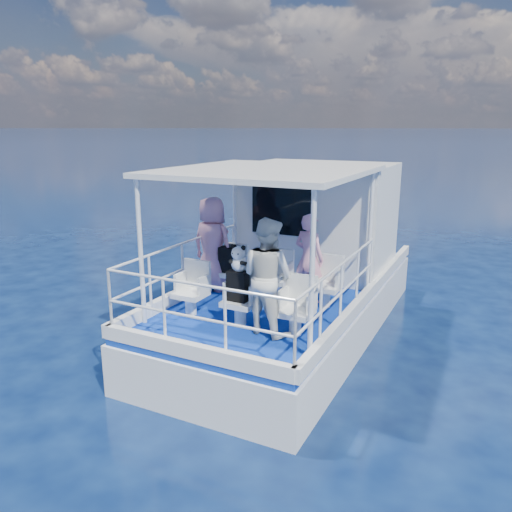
% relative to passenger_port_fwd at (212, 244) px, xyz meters
% --- Properties ---
extents(ground, '(2000.00, 2000.00, 0.00)m').
position_rel_passenger_port_fwd_xyz_m(ground, '(1.24, -0.14, -1.76)').
color(ground, '#071438').
rests_on(ground, ground).
extents(hull, '(3.00, 7.00, 1.60)m').
position_rel_passenger_port_fwd_xyz_m(hull, '(1.24, 0.86, -1.76)').
color(hull, white).
rests_on(hull, ground).
extents(deck, '(2.90, 6.90, 0.10)m').
position_rel_passenger_port_fwd_xyz_m(deck, '(1.24, 0.86, -0.91)').
color(deck, '#0B2E9A').
rests_on(deck, hull).
extents(cabin, '(2.85, 2.00, 2.20)m').
position_rel_passenger_port_fwd_xyz_m(cabin, '(1.24, 2.16, 0.24)').
color(cabin, white).
rests_on(cabin, deck).
extents(canopy, '(3.00, 3.20, 0.08)m').
position_rel_passenger_port_fwd_xyz_m(canopy, '(1.24, -0.34, 1.38)').
color(canopy, white).
rests_on(canopy, cabin).
extents(canopy_posts, '(2.77, 2.97, 2.20)m').
position_rel_passenger_port_fwd_xyz_m(canopy_posts, '(1.24, -0.39, 0.24)').
color(canopy_posts, white).
rests_on(canopy_posts, deck).
extents(railings, '(2.84, 3.59, 1.00)m').
position_rel_passenger_port_fwd_xyz_m(railings, '(1.24, -0.71, -0.36)').
color(railings, white).
rests_on(railings, deck).
extents(seat_port_fwd, '(0.48, 0.46, 0.38)m').
position_rel_passenger_port_fwd_xyz_m(seat_port_fwd, '(0.34, 0.06, -0.67)').
color(seat_port_fwd, white).
rests_on(seat_port_fwd, deck).
extents(seat_center_fwd, '(0.48, 0.46, 0.38)m').
position_rel_passenger_port_fwd_xyz_m(seat_center_fwd, '(1.24, 0.06, -0.67)').
color(seat_center_fwd, white).
rests_on(seat_center_fwd, deck).
extents(seat_stbd_fwd, '(0.48, 0.46, 0.38)m').
position_rel_passenger_port_fwd_xyz_m(seat_stbd_fwd, '(2.14, 0.06, -0.67)').
color(seat_stbd_fwd, white).
rests_on(seat_stbd_fwd, deck).
extents(seat_port_aft, '(0.48, 0.46, 0.38)m').
position_rel_passenger_port_fwd_xyz_m(seat_port_aft, '(0.34, -1.24, -0.67)').
color(seat_port_aft, white).
rests_on(seat_port_aft, deck).
extents(seat_center_aft, '(0.48, 0.46, 0.38)m').
position_rel_passenger_port_fwd_xyz_m(seat_center_aft, '(1.24, -1.24, -0.67)').
color(seat_center_aft, white).
rests_on(seat_center_aft, deck).
extents(seat_stbd_aft, '(0.48, 0.46, 0.38)m').
position_rel_passenger_port_fwd_xyz_m(seat_stbd_aft, '(2.14, -1.24, -0.67)').
color(seat_stbd_aft, white).
rests_on(seat_stbd_aft, deck).
extents(passenger_port_fwd, '(0.68, 0.51, 1.71)m').
position_rel_passenger_port_fwd_xyz_m(passenger_port_fwd, '(0.00, 0.00, 0.00)').
color(passenger_port_fwd, pink).
rests_on(passenger_port_fwd, deck).
extents(passenger_stbd_fwd, '(0.63, 0.50, 1.53)m').
position_rel_passenger_port_fwd_xyz_m(passenger_stbd_fwd, '(1.79, 0.19, -0.09)').
color(passenger_stbd_fwd, pink).
rests_on(passenger_stbd_fwd, deck).
extents(passenger_stbd_aft, '(0.96, 0.83, 1.70)m').
position_rel_passenger_port_fwd_xyz_m(passenger_stbd_aft, '(1.73, -1.32, -0.01)').
color(passenger_stbd_aft, silver).
rests_on(passenger_stbd_aft, deck).
extents(backpack_port, '(0.35, 0.20, 0.46)m').
position_rel_passenger_port_fwd_xyz_m(backpack_port, '(0.35, -0.01, -0.25)').
color(backpack_port, black).
rests_on(backpack_port, seat_port_fwd).
extents(backpack_center, '(0.31, 0.17, 0.46)m').
position_rel_passenger_port_fwd_xyz_m(backpack_center, '(1.21, -1.27, -0.25)').
color(backpack_center, black).
rests_on(backpack_center, seat_center_aft).
extents(compact_camera, '(0.11, 0.06, 0.06)m').
position_rel_passenger_port_fwd_xyz_m(compact_camera, '(0.35, 0.00, 0.01)').
color(compact_camera, black).
rests_on(compact_camera, backpack_port).
extents(panda, '(0.26, 0.21, 0.40)m').
position_rel_passenger_port_fwd_xyz_m(panda, '(1.23, -1.26, 0.18)').
color(panda, silver).
rests_on(panda, backpack_center).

